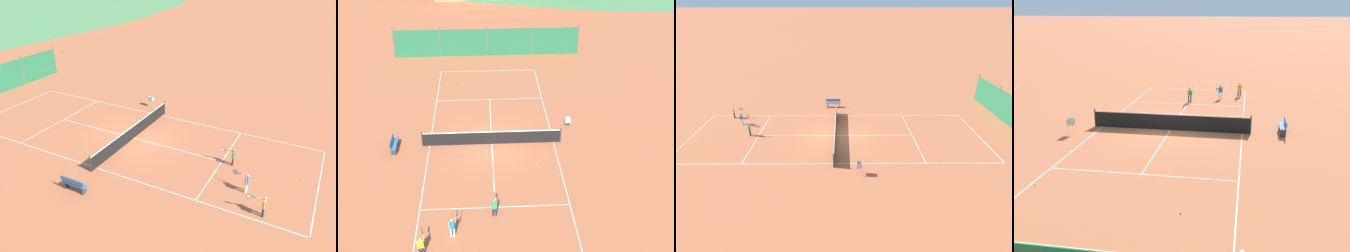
{
  "view_description": "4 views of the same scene",
  "coord_description": "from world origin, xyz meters",
  "views": [
    {
      "loc": [
        -16.48,
        -11.23,
        11.02
      ],
      "look_at": [
        0.39,
        -2.47,
        1.34
      ],
      "focal_mm": 35.0,
      "sensor_mm": 36.0,
      "label": 1
    },
    {
      "loc": [
        -0.51,
        -26.07,
        16.79
      ],
      "look_at": [
        0.96,
        0.44,
        1.09
      ],
      "focal_mm": 50.0,
      "sensor_mm": 36.0,
      "label": 2
    },
    {
      "loc": [
        19.21,
        0.6,
        10.37
      ],
      "look_at": [
        1.11,
        0.71,
        1.43
      ],
      "focal_mm": 28.0,
      "sensor_mm": 36.0,
      "label": 3
    },
    {
      "loc": [
        -4.25,
        21.23,
        6.78
      ],
      "look_at": [
        -1.02,
        2.07,
        0.91
      ],
      "focal_mm": 42.0,
      "sensor_mm": 36.0,
      "label": 4
    }
  ],
  "objects": [
    {
      "name": "player_far_service",
      "position": [
        -3.65,
        -9.65,
        0.66
      ],
      "size": [
        0.38,
        0.99,
        1.13
      ],
      "color": "#23284C",
      "rests_on": "ground"
    },
    {
      "name": "tennis_ball_mid_court",
      "position": [
        2.83,
        -11.07,
        0.03
      ],
      "size": [
        0.07,
        0.07,
        0.07
      ],
      "primitive_type": "sphere",
      "color": "#CCE033",
      "rests_on": "ground"
    },
    {
      "name": "player_near_service",
      "position": [
        -2.21,
        -8.43,
        0.66
      ],
      "size": [
        0.46,
        0.94,
        1.13
      ],
      "color": "white",
      "rests_on": "ground"
    },
    {
      "name": "tennis_ball_alley_left",
      "position": [
        0.24,
        -11.04,
        0.03
      ],
      "size": [
        0.07,
        0.07,
        0.07
      ],
      "primitive_type": "sphere",
      "color": "#CCE033",
      "rests_on": "ground"
    },
    {
      "name": "player_far_baseline",
      "position": [
        -0.06,
        -7.02,
        0.64
      ],
      "size": [
        0.37,
        0.96,
        1.08
      ],
      "color": "#23284C",
      "rests_on": "ground"
    },
    {
      "name": "tennis_net",
      "position": [
        0.0,
        0.0,
        0.5
      ],
      "size": [
        9.18,
        0.08,
        1.06
      ],
      "color": "#2D2D2D",
      "rests_on": "ground"
    },
    {
      "name": "tennis_ball_near_corner",
      "position": [
        2.16,
        -6.49,
        0.03
      ],
      "size": [
        0.07,
        0.07,
        0.07
      ],
      "primitive_type": "sphere",
      "color": "#CCE033",
      "rests_on": "ground"
    },
    {
      "name": "tennis_ball_by_net_right",
      "position": [
        -1.88,
        -2.09,
        0.03
      ],
      "size": [
        0.07,
        0.07,
        0.07
      ],
      "primitive_type": "sphere",
      "color": "#CCE033",
      "rests_on": "ground"
    },
    {
      "name": "ball_hopper",
      "position": [
        5.3,
        1.66,
        0.66
      ],
      "size": [
        0.36,
        0.36,
        0.89
      ],
      "color": "#B7B7BC",
      "rests_on": "ground"
    },
    {
      "name": "ground_plane",
      "position": [
        0.0,
        0.0,
        0.0
      ],
      "size": [
        600.0,
        600.0,
        0.0
      ],
      "primitive_type": "plane",
      "color": "#B7603D"
    },
    {
      "name": "tennis_ball_by_net_left",
      "position": [
        2.7,
        -2.49,
        0.03
      ],
      "size": [
        0.07,
        0.07,
        0.07
      ],
      "primitive_type": "sphere",
      "color": "#CCE033",
      "rests_on": "ground"
    },
    {
      "name": "tennis_ball_alley_right",
      "position": [
        3.89,
        8.14,
        0.03
      ],
      "size": [
        0.07,
        0.07,
        0.07
      ],
      "primitive_type": "sphere",
      "color": "#CCE033",
      "rests_on": "ground"
    },
    {
      "name": "court_line_markings",
      "position": [
        0.0,
        0.0,
        0.0
      ],
      "size": [
        8.25,
        23.85,
        0.01
      ],
      "color": "white",
      "rests_on": "ground"
    },
    {
      "name": "tennis_ball_service_box",
      "position": [
        -2.22,
        9.39,
        0.03
      ],
      "size": [
        0.07,
        0.07,
        0.07
      ],
      "primitive_type": "sphere",
      "color": "#CCE033",
      "rests_on": "ground"
    },
    {
      "name": "courtside_bench",
      "position": [
        -6.34,
        -0.36,
        0.45
      ],
      "size": [
        0.36,
        1.5,
        0.84
      ],
      "color": "#336699",
      "rests_on": "ground"
    }
  ]
}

